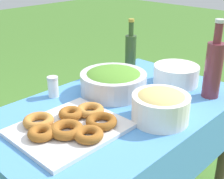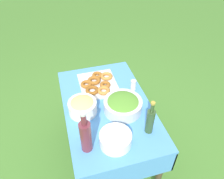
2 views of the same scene
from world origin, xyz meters
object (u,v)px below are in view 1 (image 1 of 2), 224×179
object	(u,v)px
wine_bottle	(213,68)
pasta_bowl	(161,105)
plate_stack	(176,75)
salad_bowl	(113,81)
donut_platter	(71,126)
olive_oil_bottle	(131,52)

from	to	relation	value
wine_bottle	pasta_bowl	bearing A→B (deg)	-5.59
plate_stack	salad_bowl	bearing A→B (deg)	-26.81
donut_platter	wine_bottle	distance (m)	0.69
wine_bottle	donut_platter	bearing A→B (deg)	-19.45
salad_bowl	wine_bottle	xyz separation A→B (m)	(-0.28, 0.35, 0.08)
salad_bowl	plate_stack	bearing A→B (deg)	153.19
salad_bowl	olive_oil_bottle	distance (m)	0.29
wine_bottle	olive_oil_bottle	bearing A→B (deg)	-87.32
salad_bowl	donut_platter	distance (m)	0.38
plate_stack	olive_oil_bottle	bearing A→B (deg)	-81.64
salad_bowl	donut_platter	xyz separation A→B (m)	(0.36, 0.12, -0.04)
donut_platter	wine_bottle	bearing A→B (deg)	160.55
olive_oil_bottle	donut_platter	bearing A→B (deg)	21.31
donut_platter	plate_stack	size ratio (longest dim) A/B	1.78
salad_bowl	pasta_bowl	size ratio (longest dim) A/B	1.37
donut_platter	olive_oil_bottle	world-z (taller)	olive_oil_bottle
plate_stack	olive_oil_bottle	world-z (taller)	olive_oil_bottle
olive_oil_bottle	pasta_bowl	bearing A→B (deg)	53.20
plate_stack	pasta_bowl	bearing A→B (deg)	24.40
pasta_bowl	olive_oil_bottle	size ratio (longest dim) A/B	0.76
salad_bowl	olive_oil_bottle	xyz separation A→B (m)	(-0.26, -0.12, 0.06)
salad_bowl	pasta_bowl	world-z (taller)	pasta_bowl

